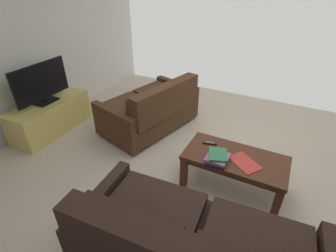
# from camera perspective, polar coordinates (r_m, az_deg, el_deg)

# --- Properties ---
(ground_plane) EXTENTS (5.79, 4.97, 0.01)m
(ground_plane) POSITION_cam_1_polar(r_m,az_deg,el_deg) (3.09, 10.94, -11.31)
(ground_plane) COLOR beige
(wall_right) EXTENTS (0.12, 4.97, 2.83)m
(wall_right) POSITION_cam_1_polar(r_m,az_deg,el_deg) (4.12, -30.71, 18.31)
(wall_right) COLOR silver
(wall_right) RESTS_ON ground
(loveseat_near) EXTENTS (1.16, 1.58, 0.79)m
(loveseat_near) POSITION_cam_1_polar(r_m,az_deg,el_deg) (3.75, -3.71, 3.98)
(loveseat_near) COLOR black
(loveseat_near) RESTS_ON ground
(coffee_table) EXTENTS (1.06, 0.54, 0.43)m
(coffee_table) POSITION_cam_1_polar(r_m,az_deg,el_deg) (2.77, 15.02, -7.95)
(coffee_table) COLOR #4C2819
(coffee_table) RESTS_ON ground
(tv_stand) EXTENTS (0.51, 1.20, 0.48)m
(tv_stand) POSITION_cam_1_polar(r_m,az_deg,el_deg) (4.14, -25.30, 2.02)
(tv_stand) COLOR #D8C666
(tv_stand) RESTS_ON ground
(flat_tv) EXTENTS (0.21, 0.87, 0.56)m
(flat_tv) POSITION_cam_1_polar(r_m,az_deg,el_deg) (3.93, -27.04, 8.76)
(flat_tv) COLOR black
(flat_tv) RESTS_ON tv_stand
(book_stack) EXTENTS (0.24, 0.29, 0.08)m
(book_stack) POSITION_cam_1_polar(r_m,az_deg,el_deg) (2.61, 11.22, -7.09)
(book_stack) COLOR black
(book_stack) RESTS_ON coffee_table
(tv_remote) EXTENTS (0.17, 0.08, 0.02)m
(tv_remote) POSITION_cam_1_polar(r_m,az_deg,el_deg) (2.85, 9.54, -3.85)
(tv_remote) COLOR black
(tv_remote) RESTS_ON coffee_table
(loose_magazine) EXTENTS (0.37, 0.35, 0.01)m
(loose_magazine) POSITION_cam_1_polar(r_m,az_deg,el_deg) (2.67, 17.12, -8.02)
(loose_magazine) COLOR #C63833
(loose_magazine) RESTS_ON coffee_table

